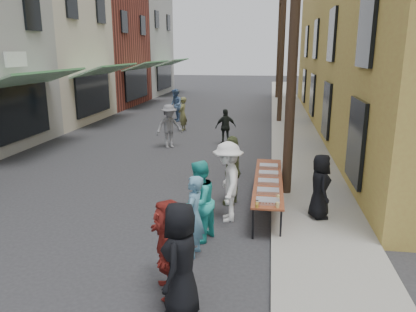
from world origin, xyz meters
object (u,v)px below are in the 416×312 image
(serving_table, at_px, (268,181))
(guest_front_c, at_px, (199,202))
(utility_pole_near, at_px, (294,26))
(catering_tray_sausage, at_px, (268,201))
(guest_front_a, at_px, (181,260))
(server, at_px, (320,186))
(utility_pole_far, at_px, (279,43))
(utility_pole_mid, at_px, (283,39))

(serving_table, bearing_deg, guest_front_c, -123.75)
(utility_pole_near, relative_size, catering_tray_sausage, 18.00)
(guest_front_a, height_order, server, guest_front_a)
(utility_pole_far, xyz_separation_m, catering_tray_sausage, (-0.50, -26.64, -3.71))
(serving_table, height_order, guest_front_c, guest_front_c)
(guest_front_a, bearing_deg, utility_pole_near, 168.39)
(guest_front_c, bearing_deg, utility_pole_far, -164.59)
(utility_pole_near, bearing_deg, server, -67.65)
(server, bearing_deg, utility_pole_far, -6.75)
(guest_front_c, bearing_deg, utility_pole_mid, -167.77)
(catering_tray_sausage, bearing_deg, serving_table, 90.00)
(utility_pole_near, bearing_deg, catering_tray_sausage, -100.71)
(serving_table, relative_size, catering_tray_sausage, 8.00)
(utility_pole_near, distance_m, catering_tray_sausage, 4.58)
(guest_front_a, bearing_deg, utility_pole_far, -177.55)
(utility_pole_near, xyz_separation_m, guest_front_a, (-1.75, -5.58, -3.60))
(utility_pole_far, xyz_separation_m, guest_front_a, (-1.75, -29.58, -3.60))
(server, bearing_deg, utility_pole_mid, -5.40)
(utility_pole_near, height_order, server, utility_pole_near)
(guest_front_a, relative_size, guest_front_c, 1.03)
(server, bearing_deg, serving_table, 51.86)
(catering_tray_sausage, relative_size, guest_front_a, 0.28)
(catering_tray_sausage, relative_size, guest_front_c, 0.29)
(utility_pole_mid, distance_m, catering_tray_sausage, 15.11)
(utility_pole_far, bearing_deg, utility_pole_near, -90.00)
(utility_pole_far, distance_m, server, 25.94)
(guest_front_a, distance_m, guest_front_c, 2.47)
(catering_tray_sausage, xyz_separation_m, guest_front_c, (-1.42, -0.47, 0.08))
(utility_pole_mid, height_order, serving_table, utility_pole_mid)
(utility_pole_mid, distance_m, server, 14.17)
(utility_pole_near, relative_size, serving_table, 2.25)
(utility_pole_far, bearing_deg, utility_pole_mid, -90.00)
(utility_pole_far, height_order, guest_front_c, utility_pole_far)
(utility_pole_near, height_order, catering_tray_sausage, utility_pole_near)
(utility_pole_near, height_order, guest_front_a, utility_pole_near)
(utility_pole_far, bearing_deg, catering_tray_sausage, -91.08)
(utility_pole_near, height_order, guest_front_c, utility_pole_near)
(utility_pole_far, distance_m, guest_front_a, 29.85)
(utility_pole_far, distance_m, catering_tray_sausage, 26.91)
(utility_pole_near, bearing_deg, utility_pole_mid, 90.00)
(utility_pole_mid, bearing_deg, serving_table, -92.20)
(utility_pole_mid, xyz_separation_m, guest_front_a, (-1.75, -17.58, -3.60))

